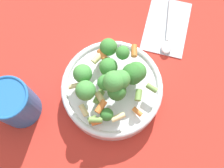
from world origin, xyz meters
name	(u,v)px	position (x,y,z in m)	size (l,w,h in m)	color
ground_plane	(112,93)	(0.00, 0.00, 0.00)	(3.00, 3.00, 0.00)	#B72D23
bowl	(112,89)	(0.00, 0.00, 0.03)	(0.22, 0.22, 0.05)	silver
pasta_salad	(112,77)	(0.00, 0.00, 0.10)	(0.18, 0.19, 0.09)	#8CB766
cup	(14,103)	(-0.18, -0.11, 0.05)	(0.09, 0.09, 0.11)	#2366B2
napkin	(167,26)	(0.06, 0.22, 0.00)	(0.13, 0.18, 0.01)	#B2BCC6
spoon	(167,35)	(0.07, 0.19, 0.01)	(0.06, 0.16, 0.01)	silver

